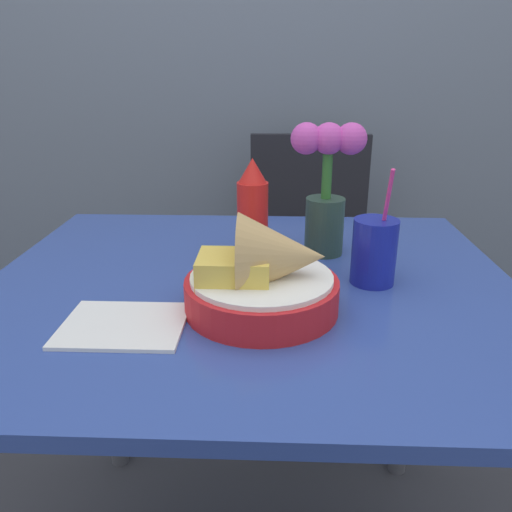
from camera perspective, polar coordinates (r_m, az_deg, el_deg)
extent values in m
cube|color=slate|center=(1.96, 1.10, 26.03)|extent=(7.00, 0.06, 2.60)
cube|color=#334C9E|center=(0.91, -0.67, -3.48)|extent=(0.95, 0.83, 0.02)
cylinder|color=#4C4C51|center=(1.47, -16.56, -10.94)|extent=(0.05, 0.05, 0.74)
cylinder|color=#4C4C51|center=(1.45, 17.17, -11.60)|extent=(0.05, 0.05, 0.74)
cylinder|color=black|center=(1.61, -0.44, -13.85)|extent=(0.03, 0.03, 0.42)
cylinder|color=black|center=(1.63, 12.66, -13.81)|extent=(0.03, 0.03, 0.42)
cylinder|color=black|center=(1.91, 0.07, -7.71)|extent=(0.03, 0.03, 0.42)
cylinder|color=black|center=(1.94, 10.87, -7.78)|extent=(0.03, 0.03, 0.42)
cube|color=black|center=(1.66, 6.07, -4.15)|extent=(0.40, 0.40, 0.02)
cube|color=black|center=(1.75, 6.02, 5.87)|extent=(0.40, 0.03, 0.48)
cylinder|color=red|center=(0.79, 0.64, -4.43)|extent=(0.24, 0.24, 0.05)
cylinder|color=white|center=(0.77, 0.65, -2.45)|extent=(0.22, 0.22, 0.01)
cone|color=tan|center=(0.76, 2.94, 0.00)|extent=(0.13, 0.13, 0.13)
cube|color=#E5C14C|center=(0.76, -2.57, -1.51)|extent=(0.11, 0.09, 0.04)
cylinder|color=red|center=(0.97, -0.34, 3.85)|extent=(0.06, 0.06, 0.16)
cone|color=red|center=(0.94, -0.36, 9.77)|extent=(0.05, 0.05, 0.05)
cylinder|color=#192399|center=(0.90, 13.31, 0.55)|extent=(0.08, 0.08, 0.12)
cylinder|color=black|center=(0.90, 13.26, -0.01)|extent=(0.07, 0.07, 0.10)
cylinder|color=#EA3884|center=(0.88, 14.34, 3.72)|extent=(0.01, 0.07, 0.20)
cylinder|color=#2D4738|center=(1.02, 7.81, 3.40)|extent=(0.08, 0.08, 0.12)
cylinder|color=#33722D|center=(0.99, 8.12, 9.46)|extent=(0.02, 0.02, 0.10)
sphere|color=#D14CB2|center=(0.98, 8.32, 13.13)|extent=(0.06, 0.06, 0.06)
sphere|color=#D14CB2|center=(0.98, 5.78, 13.22)|extent=(0.06, 0.06, 0.06)
sphere|color=#D14CB2|center=(0.99, 10.83, 13.03)|extent=(0.06, 0.06, 0.06)
cube|color=white|center=(0.77, -14.90, -7.62)|extent=(0.18, 0.14, 0.01)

